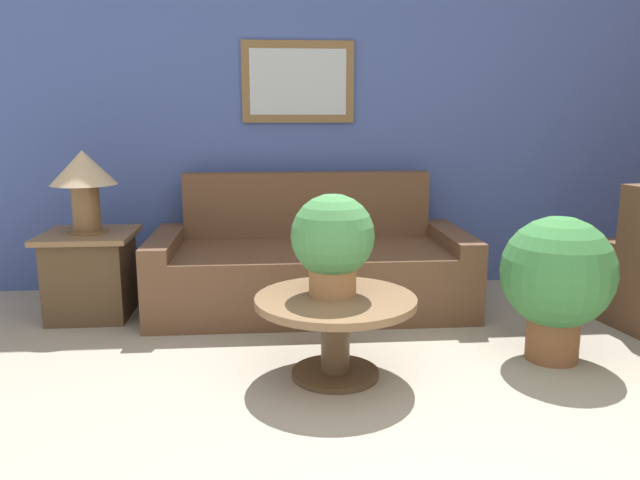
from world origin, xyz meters
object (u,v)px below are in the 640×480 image
(couch_main, at_px, (310,267))
(potted_plant_floor, at_px, (557,278))
(table_lamp, at_px, (84,177))
(potted_plant_on_table, at_px, (333,240))
(coffee_table, at_px, (335,319))
(side_table, at_px, (91,274))

(couch_main, height_order, potted_plant_floor, couch_main)
(couch_main, bearing_deg, potted_plant_floor, -40.42)
(couch_main, relative_size, table_lamp, 4.02)
(couch_main, distance_m, potted_plant_on_table, 1.26)
(coffee_table, height_order, potted_plant_on_table, potted_plant_on_table)
(coffee_table, bearing_deg, potted_plant_on_table, 102.78)
(potted_plant_on_table, xyz_separation_m, potted_plant_floor, (1.25, 0.08, -0.25))
(couch_main, height_order, side_table, couch_main)
(table_lamp, height_order, potted_plant_on_table, table_lamp)
(coffee_table, xyz_separation_m, potted_plant_floor, (1.24, 0.13, 0.16))
(couch_main, xyz_separation_m, table_lamp, (-1.49, -0.10, 0.66))
(side_table, distance_m, potted_plant_floor, 2.96)
(couch_main, bearing_deg, side_table, -176.33)
(couch_main, distance_m, side_table, 1.50)
(potted_plant_on_table, bearing_deg, coffee_table, -77.22)
(potted_plant_on_table, height_order, potted_plant_floor, potted_plant_on_table)
(side_table, bearing_deg, potted_plant_floor, -19.78)
(potted_plant_floor, bearing_deg, side_table, 160.22)
(table_lamp, distance_m, potted_plant_on_table, 1.89)
(potted_plant_on_table, bearing_deg, side_table, 144.70)
(couch_main, distance_m, table_lamp, 1.64)
(table_lamp, bearing_deg, potted_plant_floor, -19.78)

